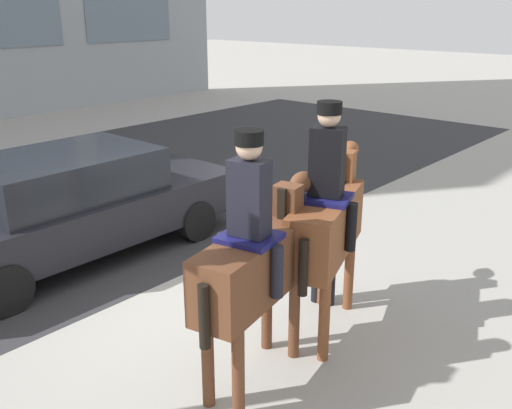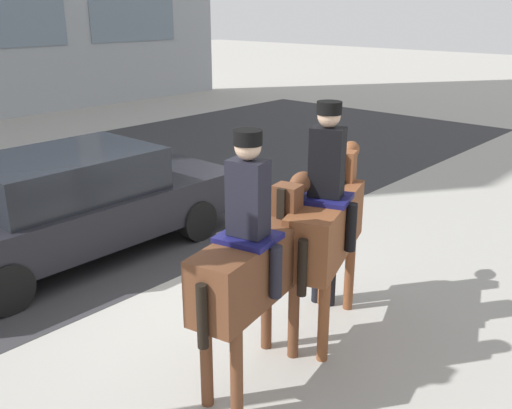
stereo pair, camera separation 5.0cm
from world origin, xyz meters
The scene contains 6 objects.
ground_plane centered at (0.00, 0.00, 0.00)m, with size 80.00×80.00×0.00m, color #9E9B93.
road_surface centered at (0.00, 4.75, 0.00)m, with size 25.73×8.50×0.01m.
mounted_horse_lead centered at (-0.54, -1.65, 1.22)m, with size 1.89×0.71×2.39m.
mounted_horse_companion centered at (0.60, -1.62, 1.27)m, with size 1.87×0.94×2.48m.
pedestrian_bystander centered at (1.04, -1.31, 1.02)m, with size 0.81×0.57×1.72m.
street_car_near_lane centered at (-0.11, 2.10, 0.76)m, with size 4.71×1.92×1.48m.
Camera 2 is at (-3.94, -4.71, 3.32)m, focal length 40.00 mm.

